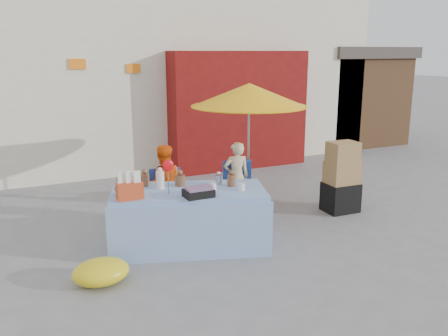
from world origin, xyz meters
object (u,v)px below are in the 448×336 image
vendor_orange (164,185)px  vendor_beige (236,177)px  market_table (189,218)px  chair_right (240,199)px  chair_left (167,209)px  box_stack (341,180)px  umbrella (249,95)px

vendor_orange → vendor_beige: 1.25m
market_table → chair_right: 1.54m
chair_left → vendor_beige: 1.30m
market_table → box_stack: 2.82m
box_stack → umbrella: bearing=144.6°
market_table → chair_right: (1.25, 0.88, -0.16)m
vendor_orange → vendor_beige: size_ratio=1.05×
vendor_orange → umbrella: size_ratio=0.59×
chair_right → vendor_orange: 1.31m
umbrella → vendor_beige: bearing=-153.4°
chair_left → vendor_beige: size_ratio=0.72×
market_table → vendor_orange: (-0.01, 1.02, 0.20)m
chair_right → vendor_beige: bearing=103.1°
box_stack → chair_left: bearing=167.8°
chair_right → vendor_orange: vendor_orange is taller
market_table → chair_left: (-0.00, 0.88, -0.16)m
chair_right → vendor_beige: 0.36m
chair_right → box_stack: 1.69m
chair_left → umbrella: bearing=22.2°
market_table → chair_right: market_table is taller
vendor_beige → umbrella: 1.35m
market_table → umbrella: size_ratio=1.09×
market_table → vendor_beige: (1.24, 1.02, 0.18)m
chair_right → umbrella: size_ratio=0.41×
chair_right → umbrella: bearing=55.6°
market_table → vendor_beige: market_table is taller
market_table → chair_left: 0.90m
chair_left → umbrella: umbrella is taller
vendor_orange → box_stack: (2.81, -0.74, -0.07)m
market_table → box_stack: market_table is taller
market_table → vendor_beige: bearing=57.9°
umbrella → box_stack: umbrella is taller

